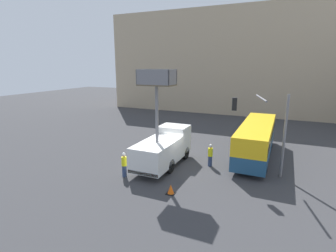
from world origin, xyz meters
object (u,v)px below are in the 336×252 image
Objects in this scene: traffic_light_pole at (266,121)px; road_worker_near_truck at (124,165)px; city_bus at (256,138)px; traffic_cone_near_truck at (171,189)px; road_worker_directing at (210,155)px; utility_truck at (164,146)px.

traffic_light_pole is 3.27× the size of road_worker_near_truck.
city_bus is 17.40× the size of traffic_cone_near_truck.
city_bus reaches higher than traffic_cone_near_truck.
road_worker_near_truck is (-9.14, -4.30, -3.17)m from traffic_light_pole.
road_worker_near_truck is 1.00× the size of road_worker_directing.
traffic_cone_near_truck is (-1.01, -5.58, -0.63)m from road_worker_directing.
traffic_cone_near_truck is (2.44, -4.16, -1.35)m from utility_truck.
road_worker_near_truck is at bearing 117.37° from city_bus.
utility_truck reaches higher than city_bus.
utility_truck is 12.37× the size of traffic_cone_near_truck.
city_bus reaches higher than road_worker_directing.
road_worker_directing is at bearing -160.65° from road_worker_near_truck.
road_worker_directing reaches higher than traffic_cone_near_truck.
traffic_light_pole is 9.72× the size of traffic_cone_near_truck.
traffic_light_pole reaches higher than city_bus.
road_worker_directing is at bearing 122.84° from city_bus.
road_worker_near_truck reaches higher than road_worker_directing.
traffic_light_pole is 3.27× the size of road_worker_directing.
road_worker_near_truck is 2.98× the size of traffic_cone_near_truck.
road_worker_near_truck is (-8.21, -8.33, -0.84)m from city_bus.
road_worker_near_truck is 4.31m from traffic_cone_near_truck.
city_bus is at bearing 102.97° from traffic_light_pole.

